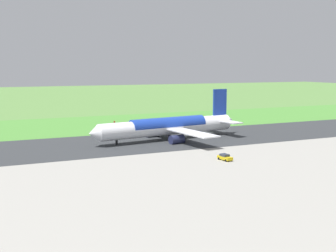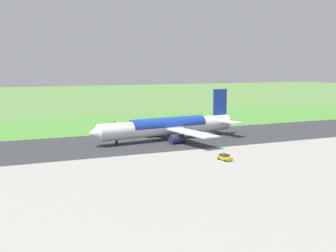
% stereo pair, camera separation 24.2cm
% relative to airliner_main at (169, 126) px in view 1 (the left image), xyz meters
% --- Properties ---
extents(ground_plane, '(800.00, 800.00, 0.00)m').
position_rel_airliner_main_xyz_m(ground_plane, '(-13.19, 0.05, -4.35)').
color(ground_plane, '#547F3D').
extents(runway_asphalt, '(600.00, 36.65, 0.06)m').
position_rel_airliner_main_xyz_m(runway_asphalt, '(-13.19, 0.05, -4.32)').
color(runway_asphalt, '#2D3033').
rests_on(runway_asphalt, ground).
extents(grass_verge_foreground, '(600.00, 80.00, 0.04)m').
position_rel_airliner_main_xyz_m(grass_verge_foreground, '(-13.19, -34.70, -4.33)').
color(grass_verge_foreground, '#478534').
rests_on(grass_verge_foreground, ground).
extents(airliner_main, '(54.09, 44.41, 15.88)m').
position_rel_airliner_main_xyz_m(airliner_main, '(0.00, 0.00, 0.00)').
color(airliner_main, white).
rests_on(airliner_main, ground).
extents(service_car_followme, '(2.34, 4.40, 1.62)m').
position_rel_airliner_main_xyz_m(service_car_followme, '(-0.11, 34.01, -3.51)').
color(service_car_followme, gold).
rests_on(service_car_followme, ground).
extents(no_stopping_sign, '(0.60, 0.10, 2.73)m').
position_rel_airliner_main_xyz_m(no_stopping_sign, '(8.37, -32.44, -2.73)').
color(no_stopping_sign, slate).
rests_on(no_stopping_sign, ground).
extents(traffic_cone_orange, '(0.40, 0.40, 0.55)m').
position_rel_airliner_main_xyz_m(traffic_cone_orange, '(15.78, -33.98, -4.08)').
color(traffic_cone_orange, orange).
rests_on(traffic_cone_orange, ground).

